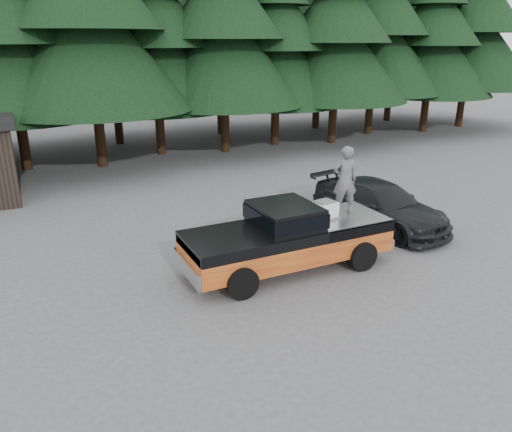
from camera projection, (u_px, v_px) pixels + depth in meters
name	position (u px, v px, depth m)	size (l,w,h in m)	color
ground	(236.00, 277.00, 13.65)	(120.00, 120.00, 0.00)	#464648
pickup_truck	(287.00, 247.00, 13.91)	(6.00, 2.04, 1.33)	orange
truck_cab	(285.00, 215.00, 13.55)	(1.66, 1.90, 0.59)	black
air_compressor	(324.00, 211.00, 14.12)	(0.65, 0.54, 0.45)	silver
man_on_bed	(345.00, 180.00, 14.32)	(0.72, 0.47, 1.98)	#535259
parked_car	(379.00, 205.00, 17.12)	(2.12, 5.22, 1.52)	black
treeline	(107.00, 6.00, 25.77)	(60.15, 16.05, 17.50)	black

